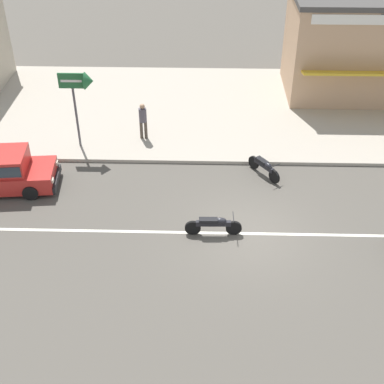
# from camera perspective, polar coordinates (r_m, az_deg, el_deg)

# --- Properties ---
(ground_plane) EXTENTS (160.00, 160.00, 0.00)m
(ground_plane) POSITION_cam_1_polar(r_m,az_deg,el_deg) (19.05, 5.81, -4.43)
(ground_plane) COLOR #544F47
(lane_centre_stripe) EXTENTS (50.40, 0.14, 0.01)m
(lane_centre_stripe) POSITION_cam_1_polar(r_m,az_deg,el_deg) (19.05, 5.81, -4.42)
(lane_centre_stripe) COLOR silver
(lane_centre_stripe) RESTS_ON ground
(kerb_strip) EXTENTS (68.00, 10.00, 0.15)m
(kerb_strip) POSITION_cam_1_polar(r_m,az_deg,el_deg) (27.01, 4.69, 8.80)
(kerb_strip) COLOR #ADA393
(kerb_strip) RESTS_ON ground
(motorcycle_1) EXTENTS (1.17, 1.56, 0.80)m
(motorcycle_1) POSITION_cam_1_polar(r_m,az_deg,el_deg) (21.88, 7.72, 2.69)
(motorcycle_1) COLOR black
(motorcycle_1) RESTS_ON ground
(motorcycle_2) EXTENTS (2.00, 0.56, 0.80)m
(motorcycle_2) POSITION_cam_1_polar(r_m,az_deg,el_deg) (18.68, 2.35, -3.50)
(motorcycle_2) COLOR black
(motorcycle_2) RESTS_ON ground
(arrow_signboard) EXTENTS (1.45, 0.72, 3.44)m
(arrow_signboard) POSITION_cam_1_polar(r_m,az_deg,el_deg) (22.71, -11.38, 11.13)
(arrow_signboard) COLOR #4C4C51
(arrow_signboard) RESTS_ON kerb_strip
(pedestrian_by_shop) EXTENTS (0.34, 0.34, 1.69)m
(pedestrian_by_shop) POSITION_cam_1_polar(r_m,az_deg,el_deg) (23.86, -5.26, 7.83)
(pedestrian_by_shop) COLOR #4C4238
(pedestrian_by_shop) RESTS_ON kerb_strip
(shopfront_corner_warung) EXTENTS (6.81, 5.30, 4.98)m
(shopfront_corner_warung) POSITION_cam_1_polar(r_m,az_deg,el_deg) (28.95, 17.12, 14.81)
(shopfront_corner_warung) COLOR tan
(shopfront_corner_warung) RESTS_ON kerb_strip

